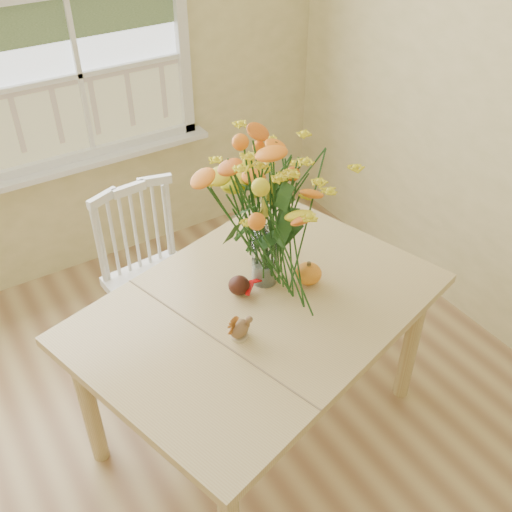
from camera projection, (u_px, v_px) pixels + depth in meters
dining_table at (259, 322)px, 2.34m from camera, size 1.55×1.29×0.72m
windsor_chair at (148, 266)px, 2.84m from camera, size 0.43×0.41×0.87m
flower_vase at (265, 208)px, 2.19m from camera, size 0.48×0.48×0.57m
pumpkin at (308, 274)px, 2.37m from camera, size 0.11×0.11×0.08m
turkey_figurine at (239, 329)px, 2.12m from camera, size 0.10×0.08×0.10m
dark_gourd at (239, 286)px, 2.31m from camera, size 0.13×0.08×0.08m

